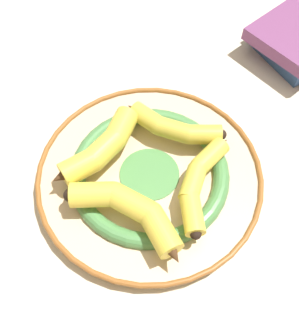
# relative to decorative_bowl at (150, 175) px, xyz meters

# --- Properties ---
(ground_plane) EXTENTS (2.80, 2.80, 0.00)m
(ground_plane) POSITION_rel_decorative_bowl_xyz_m (0.03, -0.02, -0.02)
(ground_plane) COLOR beige
(decorative_bowl) EXTENTS (0.37, 0.37, 0.04)m
(decorative_bowl) POSITION_rel_decorative_bowl_xyz_m (0.00, 0.00, 0.00)
(decorative_bowl) COLOR beige
(decorative_bowl) RESTS_ON ground_plane
(banana_a) EXTENTS (0.10, 0.20, 0.04)m
(banana_a) POSITION_rel_decorative_bowl_xyz_m (-0.07, -0.04, 0.04)
(banana_a) COLOR yellow
(banana_a) RESTS_ON decorative_bowl
(banana_b) EXTENTS (0.18, 0.07, 0.04)m
(banana_b) POSITION_rel_decorative_bowl_xyz_m (-0.04, 0.07, 0.04)
(banana_b) COLOR yellow
(banana_b) RESTS_ON decorative_bowl
(banana_c) EXTENTS (0.10, 0.16, 0.03)m
(banana_c) POSITION_rel_decorative_bowl_xyz_m (0.07, 0.03, 0.04)
(banana_c) COLOR gold
(banana_c) RESTS_ON decorative_bowl
(banana_d) EXTENTS (0.16, 0.10, 0.03)m
(banana_d) POSITION_rel_decorative_bowl_xyz_m (0.04, -0.07, 0.04)
(banana_d) COLOR yellow
(banana_d) RESTS_ON decorative_bowl
(book_stack) EXTENTS (0.16, 0.17, 0.06)m
(book_stack) POSITION_rel_decorative_bowl_xyz_m (0.41, 0.04, 0.02)
(book_stack) COLOR #2D4C84
(book_stack) RESTS_ON ground_plane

